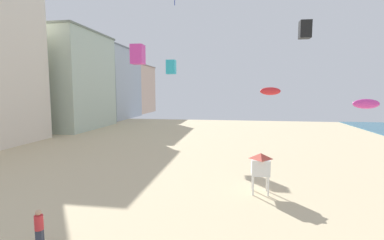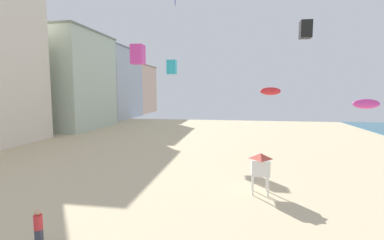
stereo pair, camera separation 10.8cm
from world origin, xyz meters
TOP-DOWN VIEW (x-y plane):
  - boardwalk_hotel_mid at (-27.23, 43.17)m, footprint 17.61×14.53m
  - boardwalk_hotel_far at (-27.23, 60.86)m, footprint 15.07×15.58m
  - boardwalk_hotel_distant at (-27.23, 77.26)m, footprint 13.19×13.78m
  - kite_flyer at (-3.17, 9.08)m, footprint 0.34×0.34m
  - lifeguard_stand at (6.15, 16.78)m, footprint 1.10×1.10m
  - kite_black_box at (10.38, 25.50)m, footprint 0.96×0.96m
  - kite_red_parafoil at (7.00, 20.29)m, footprint 1.46×0.41m
  - kite_cyan_box at (-3.03, 31.53)m, footprint 1.03×1.03m
  - kite_magenta_box at (-2.35, 18.60)m, footprint 0.86×0.86m
  - kite_magenta_parafoil at (11.41, 15.55)m, footprint 1.34×0.37m

SIDE VIEW (x-z plane):
  - kite_flyer at x=-3.17m, z-range 0.10..1.74m
  - lifeguard_stand at x=6.15m, z-range 0.56..3.11m
  - kite_magenta_parafoil at x=11.41m, z-range 5.43..5.95m
  - kite_red_parafoil at x=7.00m, z-range 6.08..6.64m
  - boardwalk_hotel_distant at x=-27.23m, z-range 0.01..13.73m
  - boardwalk_hotel_far at x=-27.23m, z-range 0.01..16.14m
  - boardwalk_hotel_mid at x=-27.23m, z-range 0.01..16.22m
  - kite_magenta_box at x=-2.35m, z-range 8.27..9.62m
  - kite_cyan_box at x=-3.03m, z-range 8.34..9.97m
  - kite_black_box at x=10.38m, z-range 10.93..12.43m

